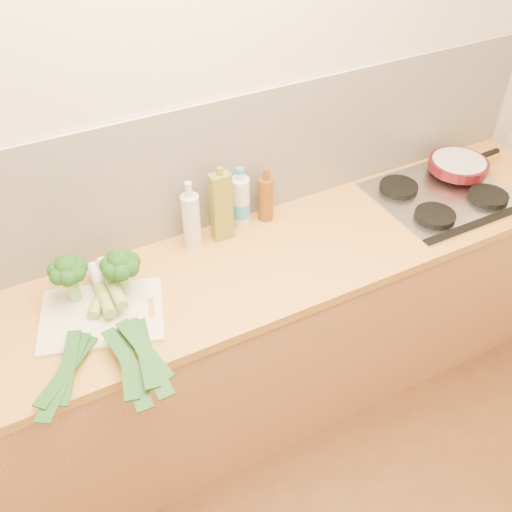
{
  "coord_description": "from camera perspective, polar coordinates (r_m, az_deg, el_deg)",
  "views": [
    {
      "loc": [
        -0.67,
        -0.27,
        2.35
      ],
      "look_at": [
        0.04,
        1.1,
        1.02
      ],
      "focal_mm": 40.0,
      "sensor_mm": 36.0,
      "label": 1
    }
  ],
  "objects": [
    {
      "name": "room_shell",
      "position": [
        2.22,
        -5.61,
        8.49
      ],
      "size": [
        3.5,
        3.5,
        3.5
      ],
      "color": "beige",
      "rests_on": "ground"
    },
    {
      "name": "counter",
      "position": [
        2.49,
        -1.88,
        -8.89
      ],
      "size": [
        3.2,
        0.62,
        0.9
      ],
      "color": "#BC7A4E",
      "rests_on": "ground"
    },
    {
      "name": "gas_hob",
      "position": [
        2.66,
        18.22,
        5.86
      ],
      "size": [
        0.58,
        0.5,
        0.04
      ],
      "color": "silver",
      "rests_on": "counter"
    },
    {
      "name": "chopping_board",
      "position": [
        2.05,
        -15.15,
        -5.69
      ],
      "size": [
        0.49,
        0.42,
        0.01
      ],
      "primitive_type": "cube",
      "rotation": [
        0.0,
        0.0,
        -0.3
      ],
      "color": "white",
      "rests_on": "counter"
    },
    {
      "name": "broccoli_left",
      "position": [
        2.04,
        -18.31,
        -1.45
      ],
      "size": [
        0.13,
        0.14,
        0.19
      ],
      "color": "#8BB167",
      "rests_on": "chopping_board"
    },
    {
      "name": "broccoli_right",
      "position": [
        2.03,
        -13.42,
        -0.9
      ],
      "size": [
        0.14,
        0.14,
        0.18
      ],
      "color": "#8BB167",
      "rests_on": "chopping_board"
    },
    {
      "name": "leek_front",
      "position": [
        2.02,
        -15.96,
        -5.52
      ],
      "size": [
        0.44,
        0.61,
        0.04
      ],
      "rotation": [
        0.0,
        0.0,
        -0.6
      ],
      "color": "white",
      "rests_on": "chopping_board"
    },
    {
      "name": "leek_mid",
      "position": [
        1.98,
        -14.37,
        -5.61
      ],
      "size": [
        0.11,
        0.68,
        0.04
      ],
      "rotation": [
        0.0,
        0.0,
        -0.05
      ],
      "color": "white",
      "rests_on": "chopping_board"
    },
    {
      "name": "leek_back",
      "position": [
        1.97,
        -13.14,
        -4.94
      ],
      "size": [
        0.1,
        0.67,
        0.04
      ],
      "rotation": [
        0.0,
        0.0,
        0.0
      ],
      "color": "white",
      "rests_on": "chopping_board"
    },
    {
      "name": "skillet",
      "position": [
        2.8,
        19.62,
        8.63
      ],
      "size": [
        0.39,
        0.27,
        0.05
      ],
      "rotation": [
        0.0,
        0.0,
        0.05
      ],
      "color": "#530D13",
      "rests_on": "gas_hob"
    },
    {
      "name": "oil_tin",
      "position": [
        2.22,
        -3.49,
        4.96
      ],
      "size": [
        0.08,
        0.05,
        0.33
      ],
      "color": "olive",
      "rests_on": "counter"
    },
    {
      "name": "glass_bottle",
      "position": [
        2.21,
        -6.47,
        3.55
      ],
      "size": [
        0.07,
        0.07,
        0.29
      ],
      "color": "silver",
      "rests_on": "counter"
    },
    {
      "name": "amber_bottle",
      "position": [
        2.35,
        0.99,
        5.82
      ],
      "size": [
        0.06,
        0.06,
        0.24
      ],
      "color": "brown",
      "rests_on": "counter"
    },
    {
      "name": "water_bottle",
      "position": [
        2.32,
        -1.54,
        5.33
      ],
      "size": [
        0.08,
        0.08,
        0.25
      ],
      "color": "silver",
      "rests_on": "counter"
    }
  ]
}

